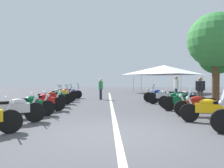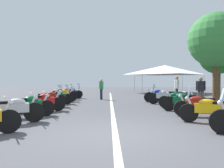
{
  "view_description": "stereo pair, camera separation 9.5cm",
  "coord_description": "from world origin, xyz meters",
  "views": [
    {
      "loc": [
        -5.48,
        0.26,
        1.41
      ],
      "look_at": [
        5.45,
        0.0,
        1.24
      ],
      "focal_mm": 33.66,
      "sensor_mm": 36.0,
      "label": 1
    },
    {
      "loc": [
        -5.48,
        0.17,
        1.41
      ],
      "look_at": [
        5.45,
        0.0,
        1.24
      ],
      "focal_mm": 33.66,
      "sensor_mm": 36.0,
      "label": 2
    }
  ],
  "objects": [
    {
      "name": "ground_plane",
      "position": [
        0.0,
        0.0,
        0.0
      ],
      "size": [
        80.0,
        80.0,
        0.0
      ],
      "primitive_type": "plane",
      "color": "#4C4C51"
    },
    {
      "name": "lane_centre_stripe",
      "position": [
        6.07,
        0.0,
        0.0
      ],
      "size": [
        24.78,
        0.16,
        0.01
      ],
      "primitive_type": "cube",
      "color": "beige",
      "rests_on": "ground_plane"
    },
    {
      "name": "motorcycle_left_row_1",
      "position": [
        1.37,
        3.33,
        0.47
      ],
      "size": [
        1.1,
        1.95,
        1.02
      ],
      "rotation": [
        0.0,
        0.0,
        -1.1
      ],
      "color": "black",
      "rests_on": "ground_plane"
    },
    {
      "name": "motorcycle_left_row_2",
      "position": [
        2.59,
        3.32,
        0.46
      ],
      "size": [
        1.17,
        1.96,
        1.0
      ],
      "rotation": [
        0.0,
        0.0,
        -1.08
      ],
      "color": "black",
      "rests_on": "ground_plane"
    },
    {
      "name": "motorcycle_left_row_3",
      "position": [
        3.94,
        3.19,
        0.46
      ],
      "size": [
        1.18,
        2.0,
        1.0
      ],
      "rotation": [
        0.0,
        0.0,
        -1.08
      ],
      "color": "black",
      "rests_on": "ground_plane"
    },
    {
      "name": "motorcycle_left_row_4",
      "position": [
        5.31,
        3.26,
        0.47
      ],
      "size": [
        1.4,
        1.68,
        1.22
      ],
      "rotation": [
        0.0,
        0.0,
        -0.89
      ],
      "color": "black",
      "rests_on": "ground_plane"
    },
    {
      "name": "motorcycle_left_row_5",
      "position": [
        6.75,
        3.23,
        0.46
      ],
      "size": [
        1.3,
        1.79,
        1.2
      ],
      "rotation": [
        0.0,
        0.0,
        -0.96
      ],
      "color": "black",
      "rests_on": "ground_plane"
    },
    {
      "name": "motorcycle_left_row_6",
      "position": [
        8.21,
        3.31,
        0.47
      ],
      "size": [
        1.15,
        2.0,
        1.22
      ],
      "rotation": [
        0.0,
        0.0,
        -1.1
      ],
      "color": "black",
      "rests_on": "ground_plane"
    },
    {
      "name": "motorcycle_left_row_7",
      "position": [
        9.63,
        3.37,
        0.46
      ],
      "size": [
        1.11,
        1.91,
        1.01
      ],
      "rotation": [
        0.0,
        0.0,
        -1.09
      ],
      "color": "black",
      "rests_on": "ground_plane"
    },
    {
      "name": "motorcycle_left_row_8",
      "position": [
        10.92,
        3.19,
        0.47
      ],
      "size": [
        1.2,
        1.92,
        1.21
      ],
      "rotation": [
        0.0,
        0.0,
        -1.05
      ],
      "color": "black",
      "rests_on": "ground_plane"
    },
    {
      "name": "motorcycle_right_row_1",
      "position": [
        1.38,
        -3.24,
        0.46
      ],
      "size": [
        0.96,
        2.06,
        1.2
      ],
      "rotation": [
        0.0,
        0.0,
        1.24
      ],
      "color": "black",
      "rests_on": "ground_plane"
    },
    {
      "name": "motorcycle_right_row_2",
      "position": [
        2.69,
        -3.46,
        0.45
      ],
      "size": [
        0.75,
        2.15,
        0.99
      ],
      "rotation": [
        0.0,
        0.0,
        1.41
      ],
      "color": "black",
      "rests_on": "ground_plane"
    },
    {
      "name": "motorcycle_right_row_3",
      "position": [
        4.03,
        -3.32,
        0.47
      ],
      "size": [
        0.92,
        2.09,
        1.02
      ],
      "rotation": [
        0.0,
        0.0,
        1.27
      ],
      "color": "black",
      "rests_on": "ground_plane"
    },
    {
      "name": "motorcycle_right_row_4",
      "position": [
        5.27,
        -3.46,
        0.45
      ],
      "size": [
        0.88,
        2.08,
        0.99
      ],
      "rotation": [
        0.0,
        0.0,
        1.3
      ],
      "color": "black",
      "rests_on": "ground_plane"
    },
    {
      "name": "motorcycle_right_row_5",
      "position": [
        6.88,
        -3.21,
        0.48
      ],
      "size": [
        0.96,
        2.1,
        1.22
      ],
      "rotation": [
        0.0,
        0.0,
        1.24
      ],
      "color": "black",
      "rests_on": "ground_plane"
    },
    {
      "name": "motorcycle_right_row_6",
      "position": [
        8.1,
        -3.18,
        0.46
      ],
      "size": [
        0.81,
        2.13,
        1.01
      ],
      "rotation": [
        0.0,
        0.0,
        1.36
      ],
      "color": "black",
      "rests_on": "ground_plane"
    },
    {
      "name": "traffic_cone_0",
      "position": [
        4.78,
        -4.5,
        0.29
      ],
      "size": [
        0.36,
        0.36,
        0.61
      ],
      "color": "orange",
      "rests_on": "ground_plane"
    },
    {
      "name": "bystander_0",
      "position": [
        6.17,
        -4.98,
        0.94
      ],
      "size": [
        0.32,
        0.53,
        1.61
      ],
      "rotation": [
        0.0,
        0.0,
        6.2
      ],
      "color": "brown",
      "rests_on": "ground_plane"
    },
    {
      "name": "bystander_1",
      "position": [
        10.12,
        0.73,
        0.92
      ],
      "size": [
        0.51,
        0.32,
        1.58
      ],
      "rotation": [
        0.0,
        0.0,
        5.03
      ],
      "color": "#1E2338",
      "rests_on": "ground_plane"
    },
    {
      "name": "bystander_3",
      "position": [
        9.11,
        -4.59,
        1.01
      ],
      "size": [
        0.53,
        0.32,
        1.72
      ],
      "rotation": [
        0.0,
        0.0,
        1.42
      ],
      "color": "#1E2338",
      "rests_on": "ground_plane"
    },
    {
      "name": "roadside_tree_0",
      "position": [
        6.49,
        -5.97,
        3.74
      ],
      "size": [
        3.12,
        3.12,
        5.32
      ],
      "color": "brown",
      "rests_on": "ground_plane"
    },
    {
      "name": "roadside_tree_1",
      "position": [
        8.98,
        -7.43,
        3.16
      ],
      "size": [
        2.62,
        2.62,
        4.49
      ],
      "color": "brown",
      "rests_on": "ground_plane"
    },
    {
      "name": "event_tent",
      "position": [
        18.74,
        -6.35,
        2.65
      ],
      "size": [
        6.98,
        6.98,
        3.2
      ],
      "color": "white",
      "rests_on": "ground_plane"
    }
  ]
}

